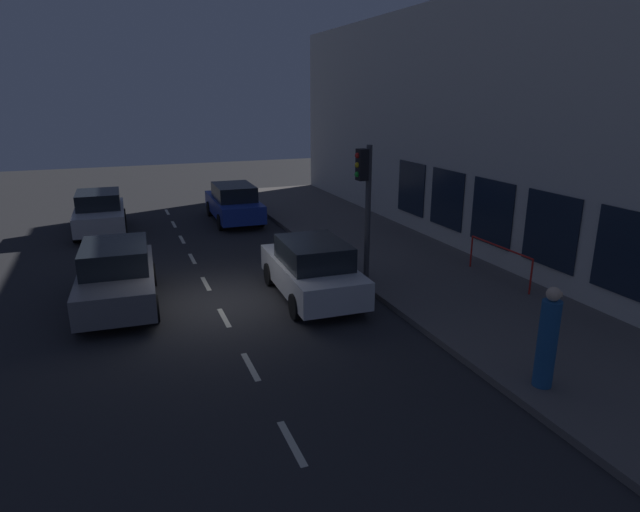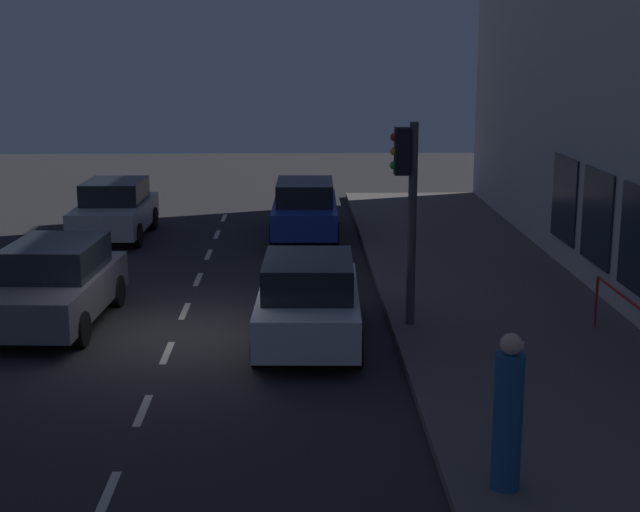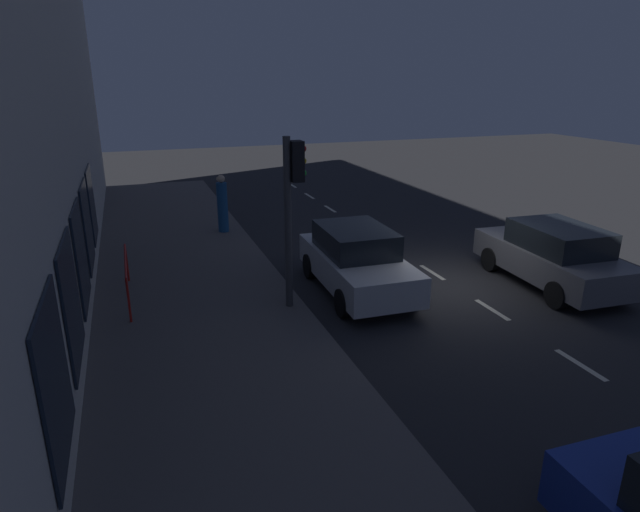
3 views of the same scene
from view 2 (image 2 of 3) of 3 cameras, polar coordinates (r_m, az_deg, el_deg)
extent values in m
plane|color=#28282B|center=(17.25, -8.95, -4.85)|extent=(60.00, 60.00, 0.00)
cube|color=#5B5654|center=(17.54, 11.80, -4.42)|extent=(4.50, 32.00, 0.15)
cube|color=#192333|center=(17.78, 19.02, 0.90)|extent=(0.04, 1.85, 1.96)
cube|color=#192333|center=(19.99, 16.68, 2.30)|extent=(0.04, 1.85, 1.96)
cube|color=#192333|center=(22.24, 14.80, 3.42)|extent=(0.04, 1.85, 1.96)
cube|color=beige|center=(11.57, -12.95, -14.11)|extent=(0.12, 1.20, 0.01)
cube|color=beige|center=(13.90, -10.85, -9.31)|extent=(0.12, 1.20, 0.01)
cube|color=beige|center=(16.31, -9.39, -5.90)|extent=(0.12, 1.20, 0.01)
cube|color=beige|center=(18.77, -8.33, -3.37)|extent=(0.12, 1.20, 0.01)
cube|color=beige|center=(21.26, -7.52, -1.43)|extent=(0.12, 1.20, 0.01)
cube|color=beige|center=(23.78, -6.88, 0.10)|extent=(0.12, 1.20, 0.01)
cube|color=beige|center=(26.31, -6.36, 1.33)|extent=(0.12, 1.20, 0.01)
cube|color=beige|center=(28.86, -5.93, 2.35)|extent=(0.12, 1.20, 0.01)
cylinder|color=#424244|center=(16.87, 5.69, 1.90)|extent=(0.16, 0.16, 3.73)
cube|color=black|center=(16.65, 5.07, 6.44)|extent=(0.26, 0.32, 0.84)
sphere|color=red|center=(16.60, 4.60, 7.31)|extent=(0.15, 0.15, 0.15)
sphere|color=gold|center=(16.63, 4.59, 6.45)|extent=(0.15, 0.15, 0.15)
sphere|color=green|center=(16.66, 4.57, 5.58)|extent=(0.15, 0.15, 0.15)
cube|color=slate|center=(18.22, -15.99, -2.19)|extent=(2.01, 4.31, 0.70)
cube|color=black|center=(18.23, -15.95, -0.08)|extent=(1.69, 2.27, 0.60)
cylinder|color=black|center=(16.86, -14.54, -4.39)|extent=(0.25, 0.65, 0.64)
cylinder|color=black|center=(19.29, -12.42, -2.13)|extent=(0.25, 0.65, 0.64)
cylinder|color=black|center=(19.75, -17.11, -2.05)|extent=(0.25, 0.65, 0.64)
cube|color=#1E389E|center=(25.83, -0.93, 2.61)|extent=(1.83, 4.53, 0.70)
cube|color=black|center=(25.55, -0.94, 3.97)|extent=(1.58, 2.37, 0.60)
cylinder|color=black|center=(27.28, -2.59, 2.48)|extent=(0.23, 0.64, 0.64)
cylinder|color=black|center=(27.26, 0.81, 2.48)|extent=(0.23, 0.64, 0.64)
cylinder|color=black|center=(24.54, -2.85, 1.32)|extent=(0.23, 0.64, 0.64)
cylinder|color=black|center=(24.52, 0.92, 1.33)|extent=(0.23, 0.64, 0.64)
cube|color=silver|center=(16.49, -0.71, -3.24)|extent=(1.89, 4.16, 0.70)
cube|color=black|center=(16.16, -0.73, -1.18)|extent=(1.61, 2.18, 0.60)
cylinder|color=black|center=(17.83, -3.24, -3.06)|extent=(0.24, 0.65, 0.64)
cylinder|color=black|center=(17.80, 2.00, -3.07)|extent=(0.24, 0.65, 0.64)
cylinder|color=black|center=(15.40, -3.85, -5.63)|extent=(0.24, 0.65, 0.64)
cylinder|color=black|center=(15.37, 2.25, -5.66)|extent=(0.24, 0.65, 0.64)
cube|color=#B7B7BC|center=(26.21, -12.53, 2.46)|extent=(1.85, 4.05, 0.70)
cube|color=black|center=(26.27, -12.52, 3.91)|extent=(1.60, 2.12, 0.60)
cylinder|color=black|center=(24.91, -11.21, 1.26)|extent=(0.23, 0.64, 0.64)
cylinder|color=black|center=(25.27, -14.91, 1.24)|extent=(0.23, 0.64, 0.64)
cylinder|color=black|center=(27.32, -10.26, 2.30)|extent=(0.23, 0.64, 0.64)
cylinder|color=black|center=(27.65, -13.65, 2.27)|extent=(0.23, 0.64, 0.64)
cylinder|color=#1E5189|center=(11.00, 11.47, -9.99)|extent=(0.44, 0.44, 1.63)
sphere|color=beige|center=(10.67, 11.69, -5.33)|extent=(0.25, 0.25, 0.25)
cube|color=beige|center=(10.66, 12.33, -5.38)|extent=(0.07, 0.08, 0.07)
cylinder|color=red|center=(17.63, 16.64, -2.74)|extent=(0.05, 0.05, 0.95)
cylinder|color=red|center=(16.36, 18.09, -2.30)|extent=(0.05, 2.53, 0.05)
camera|label=1|loc=(5.53, -54.99, 7.47)|focal=30.06mm
camera|label=3|loc=(27.58, 9.57, 12.24)|focal=30.16mm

